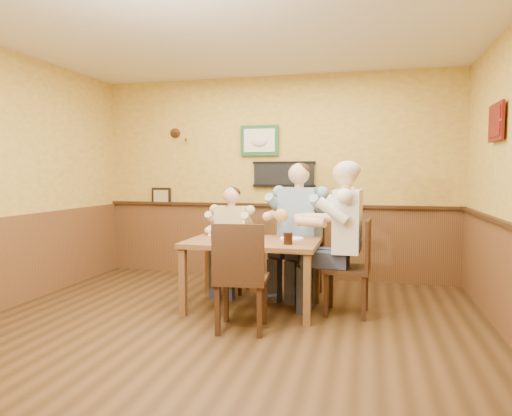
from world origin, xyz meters
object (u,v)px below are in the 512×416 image
(water_glass_left, at_px, (214,237))
(water_glass_mid, at_px, (248,238))
(cola_tumbler, at_px, (288,238))
(pepper_shaker, at_px, (247,237))
(diner_white_elder, at_px, (347,246))
(dining_table, at_px, (253,249))
(chair_near_side, at_px, (242,276))
(hot_sauce_bottle, at_px, (243,232))
(chair_back_right, at_px, (300,253))
(diner_tan_shirt, at_px, (232,245))
(chair_back_left, at_px, (232,259))
(salt_shaker, at_px, (229,235))
(chair_right_end, at_px, (347,267))
(diner_blue_polo, at_px, (300,236))

(water_glass_left, xyz_separation_m, water_glass_mid, (0.36, 0.00, 0.00))
(cola_tumbler, bearing_deg, pepper_shaker, 161.21)
(diner_white_elder, relative_size, water_glass_mid, 11.60)
(dining_table, relative_size, chair_near_side, 1.37)
(diner_white_elder, relative_size, hot_sauce_bottle, 7.14)
(chair_back_right, xyz_separation_m, diner_tan_shirt, (-0.83, -0.07, 0.09))
(chair_back_left, distance_m, salt_shaker, 0.75)
(hot_sauce_bottle, bearing_deg, chair_right_end, 8.06)
(dining_table, height_order, chair_back_right, chair_back_right)
(diner_tan_shirt, xyz_separation_m, water_glass_left, (0.08, -0.91, 0.22))
(diner_blue_polo, relative_size, cola_tumbler, 11.74)
(chair_back_right, distance_m, chair_near_side, 1.42)
(water_glass_left, relative_size, hot_sauce_bottle, 0.58)
(chair_back_left, height_order, hot_sauce_bottle, hot_sauce_bottle)
(chair_near_side, bearing_deg, diner_blue_polo, -109.69)
(chair_back_left, relative_size, cola_tumbler, 6.74)
(chair_back_left, height_order, pepper_shaker, pepper_shaker)
(water_glass_mid, xyz_separation_m, cola_tumbler, (0.40, 0.06, -0.00))
(hot_sauce_bottle, bearing_deg, dining_table, 46.09)
(diner_blue_polo, relative_size, hot_sauce_bottle, 7.13)
(hot_sauce_bottle, xyz_separation_m, salt_shaker, (-0.20, 0.11, -0.06))
(chair_near_side, bearing_deg, diner_white_elder, -148.16)
(chair_back_left, xyz_separation_m, chair_right_end, (1.42, -0.59, 0.09))
(dining_table, xyz_separation_m, water_glass_mid, (0.01, -0.25, 0.15))
(water_glass_left, height_order, cola_tumbler, cola_tumbler)
(chair_right_end, xyz_separation_m, cola_tumbler, (-0.57, -0.26, 0.31))
(chair_near_side, bearing_deg, water_glass_mid, -89.01)
(diner_tan_shirt, bearing_deg, water_glass_left, -81.22)
(chair_back_right, height_order, diner_white_elder, diner_white_elder)
(salt_shaker, bearing_deg, diner_blue_polo, 45.92)
(chair_back_right, bearing_deg, diner_white_elder, -31.13)
(hot_sauce_bottle, bearing_deg, diner_tan_shirt, 115.17)
(diner_blue_polo, distance_m, water_glass_mid, 1.05)
(diner_tan_shirt, bearing_deg, chair_back_left, -176.42)
(dining_table, bearing_deg, chair_back_right, 61.27)
(chair_back_left, bearing_deg, diner_blue_polo, 8.55)
(chair_near_side, bearing_deg, diner_tan_shirt, -75.49)
(chair_back_left, bearing_deg, water_glass_mid, -60.44)
(diner_blue_polo, bearing_deg, water_glass_mid, -94.62)
(diner_blue_polo, bearing_deg, diner_tan_shirt, -158.06)
(chair_back_right, distance_m, pepper_shaker, 0.93)
(diner_tan_shirt, bearing_deg, salt_shaker, -72.84)
(diner_blue_polo, bearing_deg, dining_table, -101.76)
(salt_shaker, bearing_deg, pepper_shaker, -15.29)
(water_glass_mid, relative_size, hot_sauce_bottle, 0.62)
(hot_sauce_bottle, distance_m, salt_shaker, 0.23)
(dining_table, bearing_deg, diner_blue_polo, 61.27)
(chair_back_right, distance_m, diner_white_elder, 0.91)
(pepper_shaker, bearing_deg, salt_shaker, 164.71)
(hot_sauce_bottle, bearing_deg, pepper_shaker, 60.73)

